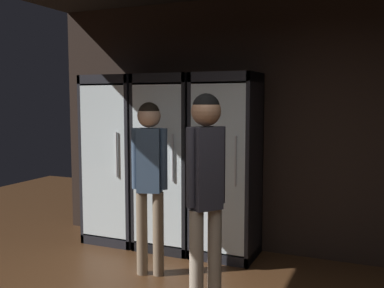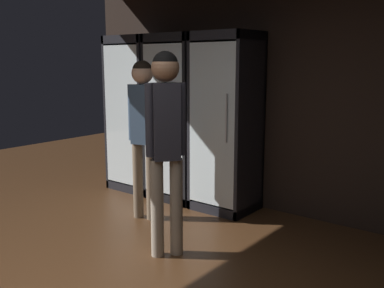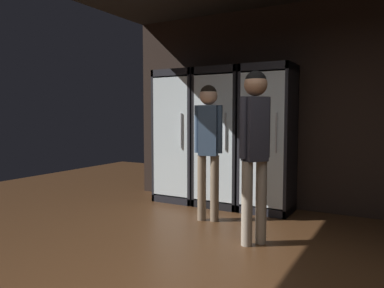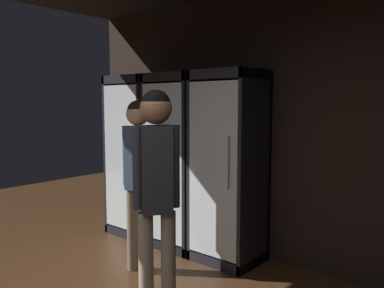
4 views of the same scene
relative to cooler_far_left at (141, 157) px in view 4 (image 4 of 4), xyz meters
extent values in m
cube|color=black|center=(2.10, 0.29, 0.44)|extent=(6.00, 0.06, 2.80)
cube|color=black|center=(0.00, 0.22, 0.02)|extent=(0.66, 0.04, 1.96)
cube|color=black|center=(-0.31, -0.04, 0.02)|extent=(0.04, 0.56, 1.96)
cube|color=black|center=(0.31, -0.04, 0.02)|extent=(0.04, 0.56, 1.96)
cube|color=black|center=(0.00, -0.04, 0.95)|extent=(0.66, 0.56, 0.10)
cube|color=black|center=(0.00, -0.04, -0.91)|extent=(0.66, 0.56, 0.10)
cube|color=white|center=(0.00, 0.19, 0.02)|extent=(0.58, 0.02, 1.72)
cube|color=silver|center=(0.00, -0.31, 0.02)|extent=(0.58, 0.02, 1.72)
cylinder|color=#B2B2B7|center=(0.20, -0.34, 0.12)|extent=(0.02, 0.02, 0.50)
cube|color=silver|center=(0.00, -0.04, -0.84)|extent=(0.56, 0.48, 0.02)
cylinder|color=#336B38|center=(-0.19, 0.00, -0.73)|extent=(0.08, 0.08, 0.20)
cylinder|color=#336B38|center=(-0.19, 0.00, -0.59)|extent=(0.02, 0.02, 0.08)
cylinder|color=beige|center=(-0.19, 0.00, -0.75)|extent=(0.08, 0.08, 0.07)
cylinder|color=#194723|center=(0.00, -0.01, -0.74)|extent=(0.07, 0.07, 0.18)
cylinder|color=#194723|center=(0.00, -0.01, -0.61)|extent=(0.02, 0.02, 0.09)
cylinder|color=#B2332D|center=(0.00, -0.01, -0.74)|extent=(0.08, 0.08, 0.05)
cylinder|color=black|center=(0.19, -0.03, -0.72)|extent=(0.07, 0.07, 0.23)
cylinder|color=black|center=(0.19, -0.03, -0.56)|extent=(0.02, 0.02, 0.08)
cylinder|color=beige|center=(0.19, -0.03, -0.72)|extent=(0.07, 0.07, 0.08)
cube|color=silver|center=(0.00, -0.04, -0.27)|extent=(0.56, 0.48, 0.02)
cylinder|color=#9EAD99|center=(-0.18, -0.03, -0.17)|extent=(0.07, 0.07, 0.19)
cylinder|color=#9EAD99|center=(-0.18, -0.03, -0.04)|extent=(0.02, 0.02, 0.07)
cylinder|color=tan|center=(-0.18, -0.03, -0.17)|extent=(0.07, 0.07, 0.05)
cylinder|color=gray|center=(0.00, 0.00, -0.16)|extent=(0.06, 0.06, 0.20)
cylinder|color=gray|center=(0.00, 0.00, -0.03)|extent=(0.02, 0.02, 0.07)
cylinder|color=#2D2D33|center=(0.00, 0.00, -0.18)|extent=(0.07, 0.07, 0.07)
cylinder|color=#9EAD99|center=(0.18, -0.03, -0.15)|extent=(0.07, 0.07, 0.23)
cylinder|color=#9EAD99|center=(0.18, -0.03, 0.00)|extent=(0.03, 0.03, 0.07)
cylinder|color=white|center=(0.18, -0.03, -0.15)|extent=(0.08, 0.08, 0.06)
cube|color=silver|center=(0.00, -0.04, 0.30)|extent=(0.56, 0.48, 0.02)
cylinder|color=#9EAD99|center=(-0.19, -0.04, 0.43)|extent=(0.08, 0.08, 0.24)
cylinder|color=#9EAD99|center=(-0.19, -0.04, 0.59)|extent=(0.03, 0.03, 0.09)
cylinder|color=white|center=(-0.19, -0.04, 0.40)|extent=(0.08, 0.08, 0.08)
cylinder|color=brown|center=(0.00, -0.08, 0.43)|extent=(0.08, 0.08, 0.23)
cylinder|color=brown|center=(0.00, -0.08, 0.58)|extent=(0.03, 0.03, 0.07)
cylinder|color=#2D2D33|center=(0.00, -0.08, 0.42)|extent=(0.08, 0.08, 0.06)
cylinder|color=#194723|center=(0.19, -0.03, 0.43)|extent=(0.07, 0.07, 0.24)
cylinder|color=#194723|center=(0.19, -0.03, 0.59)|extent=(0.03, 0.03, 0.09)
cylinder|color=#B2332D|center=(0.19, -0.03, 0.41)|extent=(0.07, 0.07, 0.08)
cube|color=black|center=(0.69, 0.22, 0.02)|extent=(0.66, 0.04, 1.96)
cube|color=black|center=(0.38, -0.04, 0.02)|extent=(0.04, 0.56, 1.96)
cube|color=black|center=(1.00, -0.04, 0.02)|extent=(0.04, 0.56, 1.96)
cube|color=black|center=(0.69, -0.04, 0.95)|extent=(0.66, 0.56, 0.10)
cube|color=black|center=(0.69, -0.04, -0.91)|extent=(0.66, 0.56, 0.10)
cube|color=white|center=(0.69, 0.19, 0.02)|extent=(0.58, 0.02, 1.72)
cube|color=silver|center=(0.69, -0.31, 0.02)|extent=(0.58, 0.02, 1.72)
cylinder|color=#B2B2B7|center=(0.89, -0.34, 0.12)|extent=(0.02, 0.02, 0.50)
cube|color=silver|center=(0.69, -0.04, -0.84)|extent=(0.56, 0.48, 0.02)
cylinder|color=#336B38|center=(0.50, -0.06, -0.72)|extent=(0.07, 0.07, 0.22)
cylinder|color=#336B38|center=(0.50, -0.06, -0.57)|extent=(0.03, 0.03, 0.08)
cylinder|color=white|center=(0.50, -0.06, -0.72)|extent=(0.07, 0.07, 0.08)
cylinder|color=black|center=(0.70, -0.03, -0.74)|extent=(0.07, 0.07, 0.19)
cylinder|color=black|center=(0.70, -0.03, -0.60)|extent=(0.02, 0.02, 0.09)
cylinder|color=tan|center=(0.70, -0.03, -0.76)|extent=(0.08, 0.08, 0.06)
cylinder|color=#336B38|center=(0.88, -0.04, -0.74)|extent=(0.08, 0.08, 0.19)
cylinder|color=#336B38|center=(0.88, -0.04, -0.60)|extent=(0.03, 0.03, 0.08)
cylinder|color=#B2332D|center=(0.88, -0.04, -0.73)|extent=(0.08, 0.08, 0.06)
cube|color=silver|center=(0.69, -0.04, -0.41)|extent=(0.56, 0.48, 0.02)
cylinder|color=gray|center=(0.51, 0.01, -0.30)|extent=(0.08, 0.08, 0.22)
cylinder|color=gray|center=(0.51, 0.01, -0.15)|extent=(0.03, 0.03, 0.06)
cylinder|color=beige|center=(0.51, 0.01, -0.32)|extent=(0.08, 0.08, 0.07)
cylinder|color=#194723|center=(0.69, -0.07, -0.30)|extent=(0.07, 0.07, 0.21)
cylinder|color=#194723|center=(0.69, -0.07, -0.15)|extent=(0.03, 0.03, 0.08)
cylinder|color=tan|center=(0.69, -0.07, -0.30)|extent=(0.08, 0.08, 0.08)
cylinder|color=#336B38|center=(0.87, -0.04, -0.30)|extent=(0.07, 0.07, 0.21)
cylinder|color=#336B38|center=(0.87, -0.04, -0.16)|extent=(0.03, 0.03, 0.07)
cylinder|color=#2D2D33|center=(0.87, -0.04, -0.32)|extent=(0.07, 0.07, 0.05)
cube|color=silver|center=(0.69, -0.04, 0.02)|extent=(0.56, 0.48, 0.02)
cylinder|color=#194723|center=(0.56, -0.02, 0.11)|extent=(0.06, 0.06, 0.18)
cylinder|color=#194723|center=(0.56, -0.02, 0.25)|extent=(0.02, 0.02, 0.08)
cylinder|color=#2D2D33|center=(0.56, -0.02, 0.09)|extent=(0.06, 0.06, 0.07)
cylinder|color=brown|center=(0.82, 0.00, 0.12)|extent=(0.07, 0.07, 0.18)
cylinder|color=brown|center=(0.82, 0.00, 0.26)|extent=(0.02, 0.02, 0.09)
cylinder|color=#2D2D33|center=(0.82, 0.00, 0.11)|extent=(0.07, 0.07, 0.05)
cube|color=silver|center=(0.69, -0.04, 0.44)|extent=(0.56, 0.48, 0.02)
cylinder|color=gray|center=(0.56, -0.07, 0.55)|extent=(0.07, 0.07, 0.19)
cylinder|color=gray|center=(0.56, -0.07, 0.69)|extent=(0.02, 0.02, 0.09)
cylinder|color=white|center=(0.56, -0.07, 0.53)|extent=(0.07, 0.07, 0.07)
cylinder|color=gray|center=(0.82, -0.06, 0.55)|extent=(0.07, 0.07, 0.20)
cylinder|color=gray|center=(0.82, -0.06, 0.70)|extent=(0.02, 0.02, 0.10)
cylinder|color=white|center=(0.82, -0.06, 0.56)|extent=(0.07, 0.07, 0.07)
cube|color=black|center=(1.38, 0.22, 0.02)|extent=(0.66, 0.04, 1.96)
cube|color=black|center=(1.07, -0.04, 0.02)|extent=(0.04, 0.56, 1.96)
cube|color=black|center=(1.69, -0.04, 0.02)|extent=(0.04, 0.56, 1.96)
cube|color=black|center=(1.38, -0.04, 0.95)|extent=(0.66, 0.56, 0.10)
cube|color=black|center=(1.38, -0.04, -0.91)|extent=(0.66, 0.56, 0.10)
cube|color=white|center=(1.38, 0.19, 0.02)|extent=(0.58, 0.02, 1.72)
cube|color=silver|center=(1.38, -0.31, 0.02)|extent=(0.58, 0.02, 1.72)
cylinder|color=#B2B2B7|center=(1.58, -0.34, 0.12)|extent=(0.02, 0.02, 0.50)
cube|color=silver|center=(1.38, -0.04, -0.84)|extent=(0.56, 0.48, 0.02)
cylinder|color=#9EAD99|center=(1.17, -0.05, -0.72)|extent=(0.08, 0.08, 0.23)
cylinder|color=#9EAD99|center=(1.17, -0.05, -0.56)|extent=(0.03, 0.03, 0.08)
cylinder|color=tan|center=(1.17, -0.05, -0.74)|extent=(0.08, 0.08, 0.08)
cylinder|color=brown|center=(1.31, -0.06, -0.73)|extent=(0.07, 0.07, 0.21)
cylinder|color=brown|center=(1.31, -0.06, -0.58)|extent=(0.02, 0.02, 0.09)
cylinder|color=beige|center=(1.31, -0.06, -0.75)|extent=(0.07, 0.07, 0.05)
cylinder|color=#9EAD99|center=(1.45, -0.01, -0.73)|extent=(0.07, 0.07, 0.20)
cylinder|color=#9EAD99|center=(1.45, -0.01, -0.58)|extent=(0.02, 0.02, 0.10)
cylinder|color=white|center=(1.45, -0.01, -0.73)|extent=(0.07, 0.07, 0.06)
cylinder|color=gray|center=(1.59, -0.08, -0.74)|extent=(0.08, 0.08, 0.19)
cylinder|color=gray|center=(1.59, -0.08, -0.61)|extent=(0.03, 0.03, 0.06)
cylinder|color=#2D2D33|center=(1.59, -0.08, -0.75)|extent=(0.08, 0.08, 0.07)
cube|color=silver|center=(1.38, -0.04, -0.41)|extent=(0.56, 0.48, 0.02)
cylinder|color=#9EAD99|center=(1.23, -0.02, -0.29)|extent=(0.08, 0.08, 0.23)
cylinder|color=#9EAD99|center=(1.23, -0.02, -0.14)|extent=(0.03, 0.03, 0.06)
cylinder|color=#B2332D|center=(1.23, -0.02, -0.30)|extent=(0.08, 0.08, 0.09)
cylinder|color=gray|center=(1.52, -0.01, -0.31)|extent=(0.07, 0.07, 0.18)
cylinder|color=gray|center=(1.52, -0.01, -0.19)|extent=(0.03, 0.03, 0.07)
cylinder|color=#2D2D33|center=(1.52, -0.01, -0.33)|extent=(0.07, 0.07, 0.06)
cube|color=silver|center=(1.38, -0.04, 0.02)|extent=(0.56, 0.48, 0.02)
cylinder|color=#9EAD99|center=(1.17, -0.09, 0.14)|extent=(0.08, 0.08, 0.23)
cylinder|color=#9EAD99|center=(1.17, -0.09, 0.29)|extent=(0.03, 0.03, 0.07)
cylinder|color=beige|center=(1.17, -0.09, 0.12)|extent=(0.08, 0.08, 0.07)
cylinder|color=#9EAD99|center=(1.30, -0.09, 0.14)|extent=(0.07, 0.07, 0.23)
cylinder|color=#9EAD99|center=(1.30, -0.09, 0.30)|extent=(0.02, 0.02, 0.09)
cylinder|color=beige|center=(1.30, -0.09, 0.14)|extent=(0.07, 0.07, 0.06)
cylinder|color=brown|center=(1.45, -0.04, 0.14)|extent=(0.07, 0.07, 0.24)
cylinder|color=brown|center=(1.45, -0.04, 0.31)|extent=(0.02, 0.02, 0.09)
cylinder|color=white|center=(1.45, -0.04, 0.12)|extent=(0.07, 0.07, 0.06)
cylinder|color=#336B38|center=(1.58, 0.01, 0.12)|extent=(0.06, 0.06, 0.20)
cylinder|color=#336B38|center=(1.58, 0.01, 0.26)|extent=(0.02, 0.02, 0.06)
cylinder|color=#B2332D|center=(1.58, 0.01, 0.13)|extent=(0.06, 0.06, 0.07)
cube|color=silver|center=(1.38, -0.04, 0.44)|extent=(0.56, 0.48, 0.02)
cylinder|color=#9EAD99|center=(1.16, -0.04, 0.55)|extent=(0.08, 0.08, 0.19)
cylinder|color=#9EAD99|center=(1.16, -0.04, 0.68)|extent=(0.03, 0.03, 0.08)
cylinder|color=#B2332D|center=(1.16, -0.04, 0.52)|extent=(0.08, 0.08, 0.06)
cylinder|color=brown|center=(1.30, -0.01, 0.56)|extent=(0.06, 0.06, 0.22)
cylinder|color=brown|center=(1.30, -0.01, 0.71)|extent=(0.02, 0.02, 0.07)
cylinder|color=beige|center=(1.30, -0.01, 0.55)|extent=(0.07, 0.07, 0.06)
cylinder|color=#194723|center=(1.45, -0.07, 0.56)|extent=(0.06, 0.06, 0.21)
cylinder|color=#194723|center=(1.45, -0.07, 0.70)|extent=(0.02, 0.02, 0.09)
cylinder|color=beige|center=(1.45, -0.07, 0.54)|extent=(0.07, 0.07, 0.07)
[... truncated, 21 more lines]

